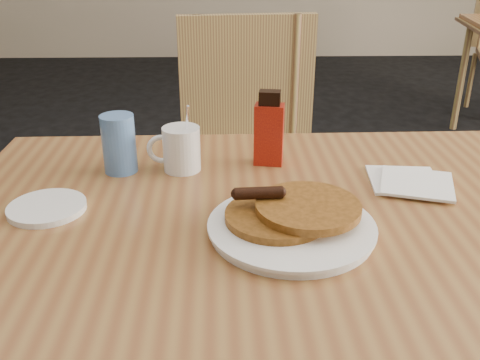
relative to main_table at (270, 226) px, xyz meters
name	(u,v)px	position (x,y,z in m)	size (l,w,h in m)	color
main_table	(270,226)	(0.00, 0.00, 0.00)	(1.31, 0.90, 0.75)	olive
chair_main_far	(248,144)	(-0.01, 0.74, -0.11)	(0.49, 0.49, 1.00)	tan
pancake_plate	(291,222)	(0.03, -0.09, 0.06)	(0.30, 0.30, 0.07)	white
coffee_mug	(180,148)	(-0.19, 0.19, 0.09)	(0.12, 0.08, 0.16)	white
syrup_bottle	(269,131)	(0.01, 0.22, 0.12)	(0.07, 0.05, 0.17)	maroon
napkin_stack	(410,182)	(0.30, 0.10, 0.05)	(0.19, 0.20, 0.01)	white
blue_tumbler	(119,144)	(-0.32, 0.19, 0.10)	(0.07, 0.07, 0.13)	#527FC2
side_saucer	(47,208)	(-0.43, 0.00, 0.05)	(0.15, 0.15, 0.01)	white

